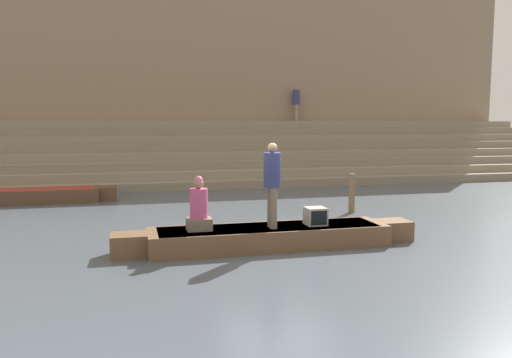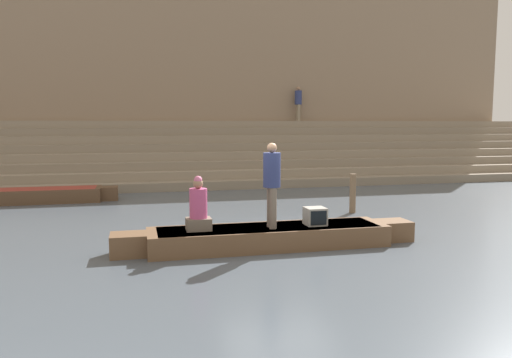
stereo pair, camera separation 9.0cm
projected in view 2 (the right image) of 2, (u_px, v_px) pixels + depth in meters
name	position (u px, v px, depth m)	size (l,w,h in m)	color
ground_plane	(278.00, 240.00, 11.35)	(120.00, 120.00, 0.00)	#4C5660
ghat_steps	(204.00, 159.00, 23.27)	(36.00, 5.64, 2.78)	gray
back_wall	(197.00, 81.00, 25.35)	(34.20, 1.28, 9.70)	#937A60
rowboat_main	(269.00, 236.00, 10.70)	(6.58, 1.31, 0.45)	brown
person_standing	(272.00, 179.00, 10.46)	(0.37, 0.37, 1.80)	#756656
person_rowing	(198.00, 209.00, 10.29)	(0.51, 0.40, 1.13)	#756656
tv_set	(315.00, 216.00, 10.85)	(0.44, 0.44, 0.38)	#9E998E
moored_boat_shore	(39.00, 195.00, 16.83)	(5.13, 1.21, 0.47)	brown
mooring_post	(353.00, 193.00, 14.82)	(0.19, 0.19, 1.17)	brown
person_on_steps	(298.00, 101.00, 25.74)	(0.37, 0.37, 1.76)	gray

